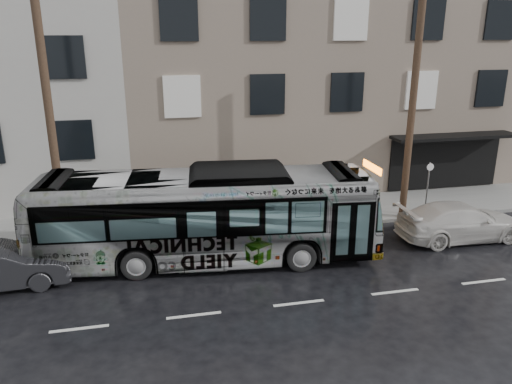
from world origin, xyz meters
TOP-DOWN VIEW (x-y plane):
  - ground at (0.00, 0.00)m, footprint 120.00×120.00m
  - sidewalk at (0.00, 4.90)m, footprint 90.00×3.60m
  - building_taupe at (5.00, 12.70)m, footprint 20.00×12.00m
  - utility_pole_front at (6.50, 3.30)m, footprint 0.30×0.30m
  - utility_pole_rear at (-7.50, 3.30)m, footprint 0.30×0.30m
  - sign_post at (7.60, 3.30)m, footprint 0.06×0.06m
  - bus at (-2.35, 1.16)m, footprint 12.40×4.12m
  - white_sedan at (7.69, 0.89)m, footprint 5.09×2.09m

SIDE VIEW (x-z plane):
  - ground at x=0.00m, z-range 0.00..0.00m
  - sidewalk at x=0.00m, z-range 0.00..0.15m
  - white_sedan at x=7.69m, z-range 0.00..1.47m
  - sign_post at x=7.60m, z-range 0.15..2.55m
  - bus at x=-2.35m, z-range 0.00..3.39m
  - utility_pole_front at x=6.50m, z-range 0.15..9.15m
  - utility_pole_rear at x=-7.50m, z-range 0.15..9.15m
  - building_taupe at x=5.00m, z-range 0.00..11.00m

